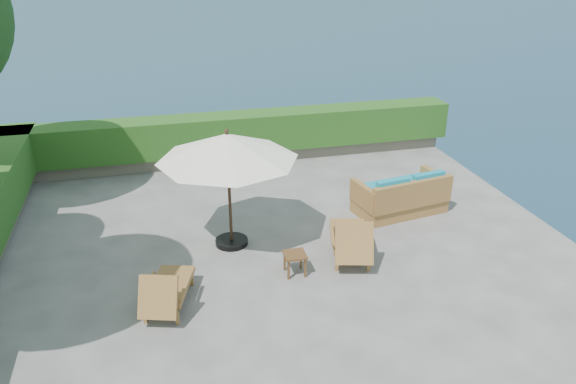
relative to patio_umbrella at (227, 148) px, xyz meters
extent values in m
plane|color=gray|center=(0.85, -0.93, -2.08)|extent=(12.00, 12.00, 0.00)
cube|color=#5E574A|center=(0.85, -0.93, -3.63)|extent=(12.00, 12.00, 3.00)
plane|color=#172F49|center=(0.85, -0.93, -5.08)|extent=(600.00, 600.00, 0.00)
cube|color=#726C5B|center=(0.85, 4.67, -1.90)|extent=(12.00, 0.60, 0.36)
cube|color=#204814|center=(0.85, 4.67, -1.23)|extent=(12.40, 0.90, 1.00)
cylinder|color=black|center=(0.00, 0.00, -2.03)|extent=(0.69, 0.69, 0.10)
cylinder|color=#311F12|center=(0.00, 0.00, -0.90)|extent=(0.06, 0.06, 2.37)
cone|color=white|center=(0.00, 0.00, 0.03)|extent=(2.86, 2.86, 0.52)
sphere|color=#311F12|center=(0.00, 0.00, 0.34)|extent=(0.09, 0.09, 0.09)
cube|color=olive|center=(-1.76, -2.24, -1.96)|extent=(0.07, 0.07, 0.24)
cube|color=olive|center=(-1.26, -2.39, -1.96)|extent=(0.07, 0.07, 0.24)
cube|color=olive|center=(-1.43, -1.17, -1.96)|extent=(0.07, 0.07, 0.24)
cube|color=olive|center=(-0.93, -1.32, -1.96)|extent=(0.07, 0.07, 0.24)
cube|color=olive|center=(-1.31, -1.69, -1.80)|extent=(0.95, 1.34, 0.08)
cube|color=olive|center=(-1.52, -2.36, -1.54)|extent=(0.71, 0.56, 0.65)
cube|color=olive|center=(-1.67, -1.78, -1.66)|extent=(0.29, 0.78, 0.05)
cube|color=olive|center=(-1.06, -1.96, -1.66)|extent=(0.29, 0.78, 0.05)
cube|color=olive|center=(1.76, -1.48, -1.94)|extent=(0.08, 0.08, 0.28)
cube|color=olive|center=(2.34, -1.63, -1.94)|extent=(0.08, 0.08, 0.28)
cube|color=olive|center=(2.09, -0.24, -1.94)|extent=(0.08, 0.08, 0.28)
cube|color=olive|center=(2.67, -0.39, -1.94)|extent=(0.08, 0.08, 0.28)
cube|color=olive|center=(2.24, -0.83, -1.76)|extent=(1.03, 1.52, 0.10)
cube|color=olive|center=(2.04, -1.61, -1.46)|extent=(0.80, 0.62, 0.75)
cube|color=olive|center=(1.84, -0.95, -1.60)|extent=(0.29, 0.89, 0.05)
cube|color=olive|center=(2.54, -1.13, -1.60)|extent=(0.29, 0.89, 0.05)
cube|color=brown|center=(0.81, -1.55, -1.89)|extent=(0.04, 0.04, 0.38)
cube|color=brown|center=(1.12, -1.56, -1.89)|extent=(0.04, 0.04, 0.38)
cube|color=brown|center=(0.81, -1.24, -1.89)|extent=(0.04, 0.04, 0.38)
cube|color=brown|center=(1.13, -1.24, -1.89)|extent=(0.04, 0.04, 0.38)
cube|color=brown|center=(0.97, -1.40, -1.68)|extent=(0.41, 0.41, 0.04)
cube|color=olive|center=(3.95, 0.58, -1.86)|extent=(2.15, 1.33, 0.45)
cube|color=olive|center=(4.03, 0.12, -1.47)|extent=(2.00, 0.50, 0.61)
cube|color=olive|center=(3.00, 0.41, -1.53)|extent=(0.30, 1.01, 0.50)
cube|color=olive|center=(4.89, 0.74, -1.53)|extent=(0.30, 1.01, 0.50)
cube|color=teal|center=(3.48, 0.55, -1.54)|extent=(0.99, 0.94, 0.20)
cube|color=teal|center=(4.40, 0.71, -1.54)|extent=(0.99, 0.94, 0.20)
cube|color=teal|center=(3.55, 0.15, -1.28)|extent=(0.80, 0.29, 0.40)
cube|color=teal|center=(4.47, 0.31, -1.28)|extent=(0.80, 0.29, 0.40)
camera|label=1|loc=(-1.32, -10.02, 3.60)|focal=35.00mm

